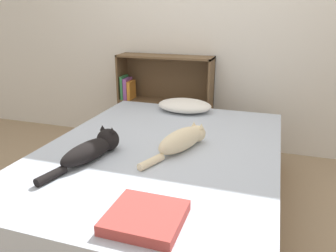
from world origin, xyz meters
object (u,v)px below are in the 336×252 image
(cat_light, at_px, (183,140))
(cat_dark, at_px, (93,148))
(bed, at_px, (161,182))
(pillow, at_px, (185,105))
(bookshelf, at_px, (164,99))

(cat_light, distance_m, cat_dark, 0.57)
(bed, xyz_separation_m, pillow, (-0.07, 0.85, 0.31))
(bed, xyz_separation_m, cat_light, (0.15, 0.01, 0.33))
(pillow, height_order, bookshelf, bookshelf)
(pillow, bearing_deg, cat_light, -75.42)
(bed, bearing_deg, cat_light, 4.65)
(pillow, bearing_deg, bed, -85.33)
(bed, relative_size, cat_light, 3.55)
(cat_light, bearing_deg, cat_dark, 142.69)
(pillow, height_order, cat_dark, cat_dark)
(bed, relative_size, cat_dark, 3.36)
(cat_light, relative_size, bookshelf, 0.60)
(bed, relative_size, bookshelf, 2.14)
(cat_dark, bearing_deg, bed, -37.55)
(cat_dark, bearing_deg, bookshelf, 15.88)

